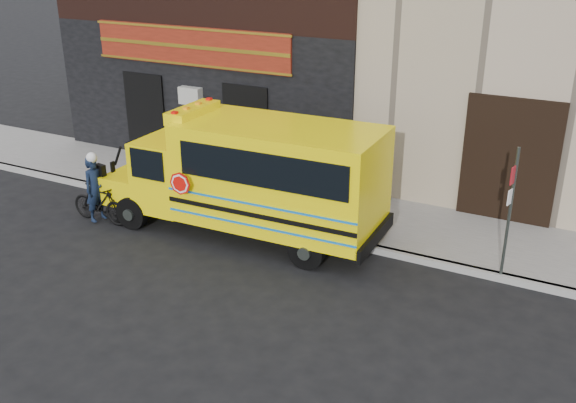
# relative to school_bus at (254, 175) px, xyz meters

# --- Properties ---
(ground) EXTENTS (120.00, 120.00, 0.00)m
(ground) POSITION_rel_school_bus_xyz_m (1.03, -2.14, -1.51)
(ground) COLOR black
(ground) RESTS_ON ground
(curb) EXTENTS (40.00, 0.20, 0.15)m
(curb) POSITION_rel_school_bus_xyz_m (1.03, 0.46, -1.43)
(curb) COLOR gray
(curb) RESTS_ON ground
(sidewalk) EXTENTS (40.00, 3.00, 0.15)m
(sidewalk) POSITION_rel_school_bus_xyz_m (1.03, 1.96, -1.43)
(sidewalk) COLOR slate
(sidewalk) RESTS_ON ground
(school_bus) EXTENTS (6.96, 2.55, 2.92)m
(school_bus) POSITION_rel_school_bus_xyz_m (0.00, 0.00, 0.00)
(school_bus) COLOR black
(school_bus) RESTS_ON ground
(sign_pole) EXTENTS (0.09, 0.25, 2.86)m
(sign_pole) POSITION_rel_school_bus_xyz_m (5.55, 0.44, 0.08)
(sign_pole) COLOR #3A413C
(sign_pole) RESTS_ON ground
(bicycle) EXTENTS (1.65, 0.48, 0.99)m
(bicycle) POSITION_rel_school_bus_xyz_m (-3.73, -1.14, -1.01)
(bicycle) COLOR black
(bicycle) RESTS_ON ground
(cyclist) EXTENTS (0.48, 0.65, 1.63)m
(cyclist) POSITION_rel_school_bus_xyz_m (-3.81, -1.14, -0.69)
(cyclist) COLOR black
(cyclist) RESTS_ON ground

